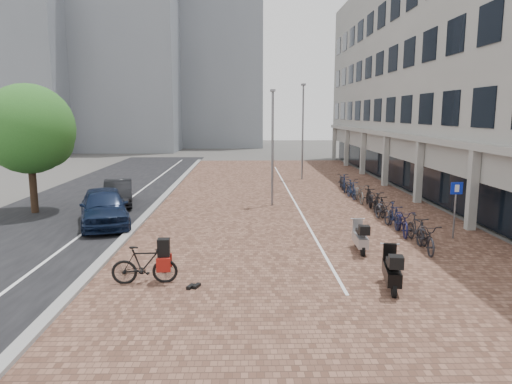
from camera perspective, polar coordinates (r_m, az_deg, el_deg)
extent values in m
plane|color=#474442|center=(15.44, 0.54, -8.47)|extent=(140.00, 140.00, 0.00)
cube|color=brown|center=(27.21, 3.91, -0.57)|extent=(14.50, 42.00, 0.04)
cube|color=black|center=(28.40, -18.77, -0.65)|extent=(8.00, 50.00, 0.03)
cube|color=gray|center=(27.48, -11.00, -0.50)|extent=(0.35, 42.00, 0.14)
cube|color=white|center=(27.87, -14.85, -0.61)|extent=(0.12, 44.00, 0.00)
cube|color=white|center=(27.23, 4.33, -0.52)|extent=(0.10, 30.00, 0.00)
cube|color=#9F9F9A|center=(33.72, 23.07, 15.14)|extent=(8.00, 40.00, 13.00)
cube|color=black|center=(32.44, 16.80, 3.69)|extent=(0.15, 38.00, 3.20)
cube|color=#9F9F9A|center=(32.26, 16.61, 6.79)|extent=(1.60, 38.00, 0.30)
cube|color=#9F9F9A|center=(21.09, 24.80, 0.27)|extent=(0.35, 0.35, 3.40)
cube|color=#9F9F9A|center=(26.55, 19.15, 2.35)|extent=(0.35, 0.35, 3.40)
cube|color=#9F9F9A|center=(32.20, 15.45, 3.71)|extent=(0.35, 0.35, 3.40)
cube|color=#9F9F9A|center=(37.96, 12.85, 4.65)|extent=(0.35, 0.35, 3.40)
cube|color=#9F9F9A|center=(43.79, 10.94, 5.33)|extent=(0.35, 0.35, 3.40)
cube|color=#9F9F9A|center=(49.65, 9.47, 5.85)|extent=(0.35, 0.35, 3.40)
cube|color=gray|center=(65.54, -15.93, 19.04)|extent=(14.00, 12.00, 32.00)
cube|color=gray|center=(70.25, -4.40, 16.22)|extent=(12.00, 10.00, 26.00)
cube|color=gray|center=(62.37, -26.27, 13.38)|extent=(10.00, 10.00, 20.00)
imported|color=#0D1832|center=(21.13, -17.97, -1.73)|extent=(3.35, 5.16, 1.64)
imported|color=black|center=(25.64, -16.38, -0.09)|extent=(2.29, 4.22, 1.32)
imported|color=black|center=(13.73, -13.38, -8.62)|extent=(1.88, 0.64, 1.11)
cube|color=black|center=(13.58, -13.47, -6.62)|extent=(0.35, 0.33, 0.50)
cube|color=maroon|center=(13.76, -14.30, -8.38)|extent=(0.40, 0.14, 0.39)
cube|color=maroon|center=(13.67, -12.48, -8.43)|extent=(0.40, 0.14, 0.39)
cylinder|color=slate|center=(19.44, 22.97, -2.38)|extent=(0.07, 0.07, 2.03)
cube|color=#0D23B3|center=(19.25, 23.19, 0.43)|extent=(0.46, 0.06, 0.46)
cylinder|color=slate|center=(24.14, 2.01, 5.20)|extent=(0.12, 0.12, 5.90)
cylinder|color=slate|center=(34.07, 5.68, 7.15)|extent=(0.12, 0.12, 6.77)
cylinder|color=#382619|center=(25.00, -25.43, 0.73)|extent=(0.35, 0.35, 2.70)
sphere|color=#285C1F|center=(24.77, -25.88, 6.91)|extent=(4.24, 4.24, 4.24)
sphere|color=#285C1F|center=(25.13, -24.24, 5.72)|extent=(2.70, 2.70, 2.70)
imported|color=black|center=(17.42, 19.91, -5.19)|extent=(0.84, 2.02, 1.04)
imported|color=black|center=(18.50, 18.98, -4.27)|extent=(0.63, 1.78, 1.05)
imported|color=#15163C|center=(19.50, 17.37, -3.51)|extent=(0.93, 2.04, 1.04)
imported|color=#131934|center=(20.57, 16.39, -2.78)|extent=(0.60, 1.77, 1.05)
imported|color=#232328|center=(21.61, 15.16, -2.16)|extent=(0.75, 1.99, 1.04)
imported|color=black|center=(22.73, 14.71, -1.56)|extent=(0.54, 1.76, 1.05)
imported|color=black|center=(23.84, 14.13, -1.04)|extent=(0.75, 1.99, 1.04)
imported|color=black|center=(24.94, 13.53, -0.54)|extent=(0.72, 1.80, 1.05)
imported|color=#585450|center=(25.98, 12.42, -0.12)|extent=(0.70, 1.98, 1.04)
imported|color=#15213B|center=(27.05, 11.52, 0.30)|extent=(0.58, 1.77, 1.05)
imported|color=black|center=(28.19, 11.27, 0.66)|extent=(0.80, 2.01, 1.04)
imported|color=#141D37|center=(29.28, 10.65, 1.02)|extent=(0.77, 1.80, 1.05)
imported|color=black|center=(30.42, 10.37, 1.33)|extent=(0.90, 2.04, 1.04)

